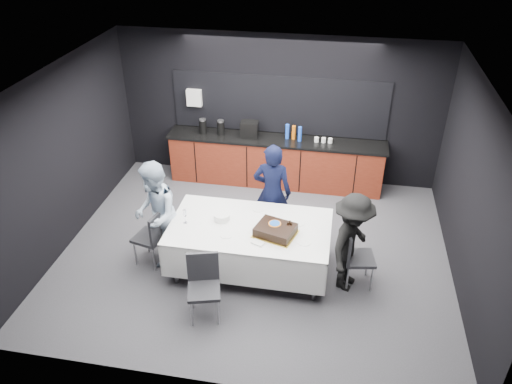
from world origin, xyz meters
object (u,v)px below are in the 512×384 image
champagne_flute (185,214)px  party_table (250,234)px  chair_near (204,281)px  plate_stack (222,217)px  person_left (155,214)px  chair_left (153,234)px  chair_right (354,254)px  cake_assembly (275,230)px  person_right (352,243)px  person_center (272,193)px

champagne_flute → party_table: bearing=5.5°
champagne_flute → chair_near: champagne_flute is taller
plate_stack → person_left: size_ratio=0.14×
chair_left → plate_stack: bearing=11.6°
party_table → champagne_flute: size_ratio=10.36×
champagne_flute → chair_near: size_ratio=0.24×
chair_left → chair_near: 1.34m
party_table → chair_near: 1.09m
chair_right → person_left: 2.94m
chair_right → chair_near: size_ratio=1.00×
party_table → chair_right: size_ratio=2.51×
champagne_flute → plate_stack: bearing=18.8°
cake_assembly → person_left: (-1.80, 0.10, -0.02)m
chair_left → person_right: person_right is taller
person_right → person_left: bearing=107.4°
party_table → person_left: bearing=-178.8°
party_table → plate_stack: (-0.43, 0.08, 0.19)m
cake_assembly → champagne_flute: champagne_flute is taller
person_center → chair_left: bearing=32.7°
cake_assembly → person_left: bearing=176.7°
plate_stack → person_left: 0.98m
cake_assembly → person_right: size_ratio=0.44×
cake_assembly → chair_right: cake_assembly is taller
plate_stack → cake_assembly: bearing=-14.6°
plate_stack → person_right: size_ratio=0.15×
chair_near → chair_right: bearing=25.8°
chair_right → chair_near: (-1.94, -0.94, 0.00)m
party_table → person_right: (1.45, -0.12, 0.12)m
chair_left → person_left: size_ratio=0.56×
party_table → chair_right: (1.51, -0.06, -0.11)m
chair_near → person_left: 1.41m
cake_assembly → chair_left: cake_assembly is taller
chair_left → chair_right: 2.96m
plate_stack → person_center: size_ratio=0.14×
cake_assembly → party_table: bearing=161.2°
cake_assembly → person_left: size_ratio=0.40×
champagne_flute → person_left: person_left is taller
party_table → chair_near: chair_near is taller
cake_assembly → person_right: (1.06, 0.01, -0.09)m
cake_assembly → person_center: (-0.20, 1.00, -0.01)m
chair_near → person_center: 1.99m
person_left → champagne_flute: bearing=64.3°
party_table → chair_left: 1.46m
party_table → plate_stack: size_ratio=9.88×
party_table → cake_assembly: 0.46m
cake_assembly → person_left: 1.81m
party_table → champagne_flute: (-0.94, -0.09, 0.30)m
person_center → person_left: person_center is taller
party_table → chair_left: size_ratio=2.51×
champagne_flute → chair_left: 0.65m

